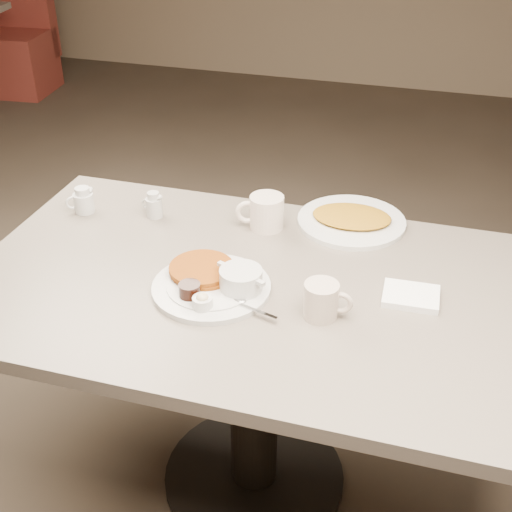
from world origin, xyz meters
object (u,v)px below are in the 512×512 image
(main_plate, at_px, (215,282))
(hash_plate, at_px, (352,220))
(diner_table, at_px, (254,335))
(creamer_right, at_px, (154,206))
(coffee_mug_far, at_px, (265,212))
(coffee_mug_near, at_px, (322,300))
(creamer_left, at_px, (83,201))

(main_plate, distance_m, hash_plate, 0.52)
(diner_table, xyz_separation_m, creamer_right, (-0.39, 0.26, 0.21))
(coffee_mug_far, height_order, hash_plate, coffee_mug_far)
(creamer_right, bearing_deg, coffee_mug_near, -30.60)
(diner_table, distance_m, main_plate, 0.22)
(creamer_left, bearing_deg, main_plate, -28.27)
(coffee_mug_near, xyz_separation_m, creamer_right, (-0.59, 0.35, -0.01))
(coffee_mug_near, bearing_deg, hash_plate, 90.92)
(creamer_left, relative_size, creamer_right, 1.06)
(main_plate, bearing_deg, creamer_right, 134.18)
(creamer_left, distance_m, hash_plate, 0.81)
(hash_plate, bearing_deg, diner_table, -116.33)
(diner_table, relative_size, creamer_left, 17.67)
(coffee_mug_far, xyz_separation_m, hash_plate, (0.24, 0.09, -0.04))
(main_plate, height_order, coffee_mug_far, coffee_mug_far)
(hash_plate, bearing_deg, main_plate, -122.08)
(diner_table, height_order, creamer_left, creamer_left)
(main_plate, height_order, coffee_mug_near, coffee_mug_near)
(diner_table, xyz_separation_m, coffee_mug_far, (-0.05, 0.29, 0.22))
(main_plate, distance_m, coffee_mug_far, 0.35)
(coffee_mug_far, relative_size, creamer_left, 1.79)
(coffee_mug_far, height_order, creamer_left, coffee_mug_far)
(creamer_left, bearing_deg, hash_plate, 11.06)
(main_plate, distance_m, creamer_right, 0.44)
(creamer_right, bearing_deg, coffee_mug_far, 5.03)
(creamer_left, bearing_deg, coffee_mug_near, -21.34)
(hash_plate, bearing_deg, coffee_mug_far, -158.73)
(coffee_mug_near, distance_m, coffee_mug_far, 0.45)
(creamer_right, relative_size, hash_plate, 0.24)
(main_plate, xyz_separation_m, creamer_right, (-0.30, 0.31, 0.01))
(diner_table, xyz_separation_m, hash_plate, (0.19, 0.38, 0.18))
(creamer_right, height_order, hash_plate, creamer_right)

